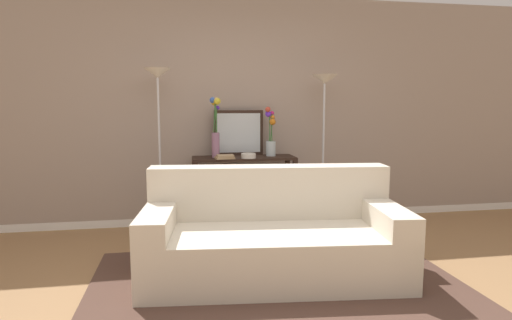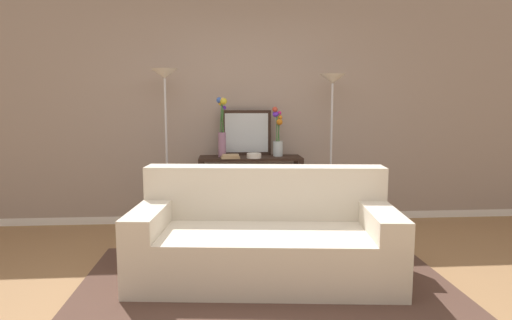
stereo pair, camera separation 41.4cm
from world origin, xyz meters
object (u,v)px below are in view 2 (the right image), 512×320
Objects in this scene: console_table at (250,179)px; vase_short_flowers at (278,137)px; fruit_bowl at (254,156)px; book_row_under_console at (227,223)px; floor_lamp_right at (332,108)px; vase_tall_flowers at (222,129)px; floor_lamp_left at (165,105)px; book_stack at (230,156)px; wall_mirror at (246,133)px; couch at (264,239)px.

console_table is 0.58m from vase_short_flowers.
fruit_bowl is 0.87m from book_row_under_console.
console_table is 1.22m from floor_lamp_right.
console_table is 0.66m from vase_tall_flowers.
console_table is 1.26m from floor_lamp_left.
book_stack is at bearing -54.92° from vase_tall_flowers.
vase_short_flowers is 0.38m from fruit_bowl.
vase_tall_flowers is at bearing -169.69° from book_row_under_console.
floor_lamp_right is 8.00× the size of book_stack.
wall_mirror is at bearing 101.70° from console_table.
console_table reaches higher than book_row_under_console.
fruit_bowl reaches higher than book_stack.
book_stack is (-0.23, -0.13, 0.28)m from console_table.
vase_short_flowers is 1.40× the size of book_row_under_console.
console_table is 7.10× the size of fruit_bowl.
vase_tall_flowers is at bearing 7.81° from floor_lamp_left.
floor_lamp_right is 2.61× the size of vase_tall_flowers.
floor_lamp_right reaches higher than console_table.
vase_tall_flowers is (-0.32, -0.01, 0.58)m from console_table.
fruit_bowl is at bearing -177.55° from floor_lamp_right.
floor_lamp_left is 4.47× the size of book_row_under_console.
floor_lamp_left is at bearing -174.27° from vase_short_flowers.
book_row_under_console is (0.65, 0.09, -1.35)m from floor_lamp_left.
vase_short_flowers reaches higher than console_table.
floor_lamp_right reaches higher than couch.
console_table is 0.65× the size of floor_lamp_left.
floor_lamp_left is 1.30m from vase_short_flowers.
fruit_bowl is at bearing -150.30° from vase_short_flowers.
vase_tall_flowers is at bearing -148.36° from wall_mirror.
vase_short_flowers reaches higher than fruit_bowl.
console_table is 5.30× the size of book_stack.
floor_lamp_left is 0.98m from wall_mirror.
book_row_under_console is at bearing 108.90° from book_stack.
couch is 1.24× the size of floor_lamp_right.
console_table is at bearing 1.39° from vase_tall_flowers.
floor_lamp_right is 1.02m from fruit_bowl.
floor_lamp_left is 1.03× the size of floor_lamp_right.
floor_lamp_right is (0.88, 1.32, 1.07)m from couch.
floor_lamp_right is 1.02m from wall_mirror.
floor_lamp_right is at bearing -4.41° from book_row_under_console.
book_row_under_console is at bearing 7.97° from floor_lamp_left.
wall_mirror is at bearing 164.68° from floor_lamp_right.
vase_tall_flowers reaches higher than fruit_bowl.
book_stack is (-0.26, -0.00, -0.01)m from fruit_bowl.
vase_tall_flowers reaches higher than couch.
vase_short_flowers is (1.24, 0.12, -0.36)m from floor_lamp_left.
book_stack is (-0.55, -0.17, -0.20)m from vase_short_flowers.
console_table is 0.32m from fruit_bowl.
fruit_bowl is at bearing -77.28° from wall_mirror.
couch reaches higher than console_table.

